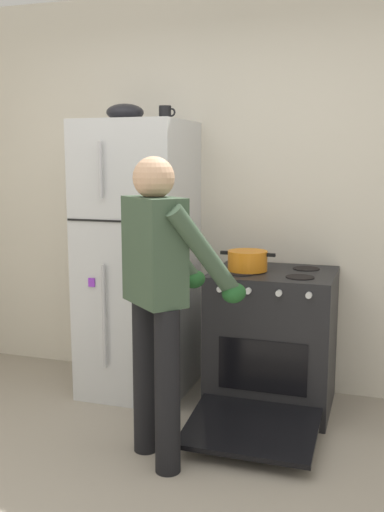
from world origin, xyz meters
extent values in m
cube|color=silver|center=(0.00, 1.95, 1.35)|extent=(6.00, 0.10, 2.70)
cube|color=silver|center=(-0.51, 1.57, 0.91)|extent=(0.68, 0.68, 1.83)
cube|color=black|center=(-0.51, 1.23, 1.21)|extent=(0.67, 0.01, 0.01)
cylinder|color=#B7B7BC|center=(-0.60, 1.20, 0.60)|extent=(0.02, 0.02, 0.66)
cylinder|color=#B7B7BC|center=(-0.60, 1.20, 1.52)|extent=(0.02, 0.02, 0.34)
cube|color=yellow|center=(-0.31, 1.22, 0.40)|extent=(0.04, 0.01, 0.06)
cube|color=purple|center=(-0.69, 1.22, 0.81)|extent=(0.04, 0.01, 0.06)
cube|color=green|center=(-0.33, 1.22, 0.95)|extent=(0.04, 0.01, 0.06)
cube|color=black|center=(0.41, 1.57, 0.44)|extent=(0.76, 0.64, 0.89)
cube|color=black|center=(0.41, 1.25, 0.37)|extent=(0.53, 0.01, 0.32)
cylinder|color=black|center=(0.23, 1.43, 0.89)|extent=(0.17, 0.17, 0.01)
cylinder|color=black|center=(0.60, 1.43, 0.89)|extent=(0.17, 0.17, 0.01)
cylinder|color=black|center=(0.23, 1.71, 0.89)|extent=(0.17, 0.17, 0.01)
cylinder|color=black|center=(0.60, 1.71, 0.89)|extent=(0.17, 0.17, 0.01)
cylinder|color=silver|center=(0.15, 1.23, 0.83)|extent=(0.04, 0.03, 0.04)
cylinder|color=silver|center=(0.32, 1.23, 0.83)|extent=(0.04, 0.03, 0.04)
cylinder|color=silver|center=(0.50, 1.23, 0.83)|extent=(0.04, 0.03, 0.04)
cylinder|color=silver|center=(0.67, 1.23, 0.83)|extent=(0.04, 0.03, 0.04)
cube|color=black|center=(0.41, 0.97, 0.11)|extent=(0.72, 0.57, 0.09)
cylinder|color=black|center=(-0.13, 0.75, 0.43)|extent=(0.13, 0.13, 0.86)
cylinder|color=black|center=(0.06, 0.58, 0.43)|extent=(0.13, 0.13, 0.86)
cube|color=#384C38|center=(-0.03, 0.67, 1.13)|extent=(0.40, 0.39, 0.54)
sphere|color=tan|center=(-0.03, 0.67, 1.49)|extent=(0.21, 0.21, 0.21)
sphere|color=black|center=(-0.03, 0.67, 1.46)|extent=(0.15, 0.15, 0.15)
cylinder|color=#384C38|center=(-0.07, 0.93, 1.13)|extent=(0.35, 0.37, 0.49)
cylinder|color=#384C38|center=(0.23, 0.66, 1.13)|extent=(0.35, 0.37, 0.49)
ellipsoid|color=#1E5123|center=(0.05, 1.06, 0.91)|extent=(0.12, 0.18, 0.10)
ellipsoid|color=#1E5123|center=(0.35, 0.80, 0.91)|extent=(0.12, 0.18, 0.10)
cylinder|color=orange|center=(0.25, 1.52, 0.95)|extent=(0.25, 0.25, 0.13)
cube|color=black|center=(0.10, 1.52, 1.00)|extent=(0.05, 0.03, 0.02)
cube|color=black|center=(0.40, 1.52, 1.00)|extent=(0.05, 0.03, 0.02)
cylinder|color=black|center=(-0.33, 1.62, 1.88)|extent=(0.08, 0.08, 0.10)
torus|color=black|center=(-0.29, 1.62, 1.88)|extent=(0.06, 0.01, 0.06)
ellipsoid|color=black|center=(-0.59, 1.57, 1.88)|extent=(0.25, 0.25, 0.11)
camera|label=1|loc=(1.05, -2.06, 1.59)|focal=41.52mm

